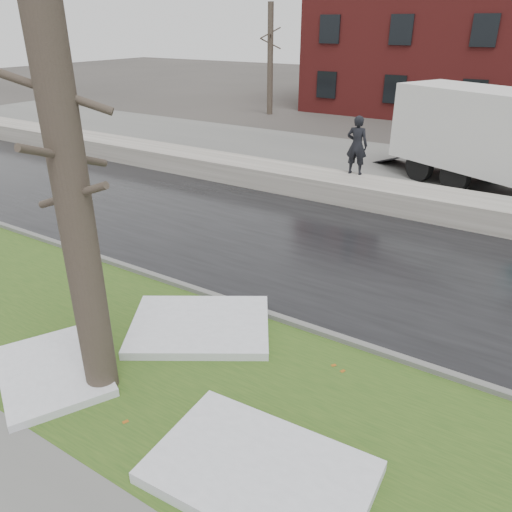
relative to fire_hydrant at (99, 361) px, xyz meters
The scene contains 15 objects.
ground 2.33m from the fire_hydrant, 76.17° to the left, with size 120.00×120.00×0.00m, color #47423D.
verge 1.20m from the fire_hydrant, 60.53° to the left, with size 60.00×4.50×0.04m, color #284818.
road 6.75m from the fire_hydrant, 85.36° to the left, with size 60.00×7.00×0.03m, color black.
parking_lot 15.23m from the fire_hydrant, 87.95° to the left, with size 60.00×9.00×0.03m, color slate.
curb 3.29m from the fire_hydrant, 80.37° to the left, with size 60.00×0.15×0.14m, color slate.
snowbank 10.93m from the fire_hydrant, 87.14° to the left, with size 60.00×1.60×0.75m, color #B9B2A9.
bg_tree_left 26.94m from the fire_hydrant, 115.32° to the left, with size 1.40×1.62×6.50m.
bg_tree_center 28.88m from the fire_hydrant, 100.94° to the left, with size 1.40×1.62×6.50m.
fire_hydrant is the anchor object (origin of this frame).
tree 2.71m from the fire_hydrant, 24.49° to the right, with size 1.30×1.54×6.26m.
box_truck 14.85m from the fire_hydrant, 76.24° to the left, with size 9.92×5.73×3.39m.
worker 11.59m from the fire_hydrant, 92.14° to the left, with size 0.70×0.46×1.93m, color black.
snow_patch_near 2.17m from the fire_hydrant, 80.60° to the left, with size 2.60×2.00×0.16m, color silver.
snow_patch_far 1.00m from the fire_hydrant, 162.03° to the right, with size 2.20×1.60×0.14m, color silver.
snow_patch_side 3.18m from the fire_hydrant, ahead, with size 2.80×1.80×0.18m, color silver.
Camera 1 is at (5.06, -6.33, 5.39)m, focal length 35.00 mm.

